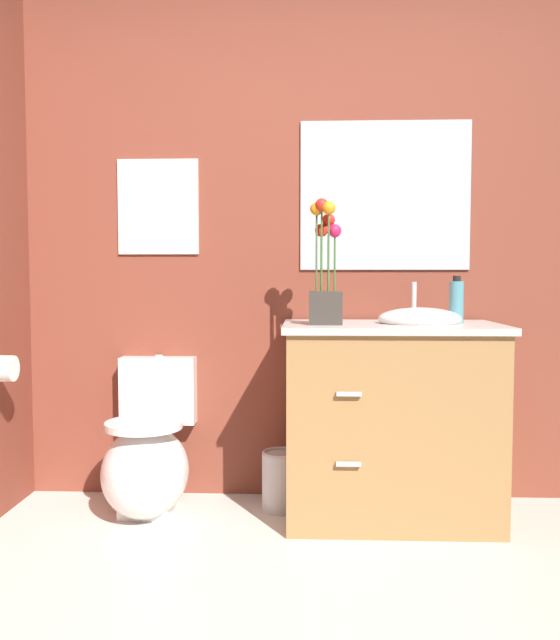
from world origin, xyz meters
The scene contains 9 objects.
wall_back centered at (0.20, 1.68, 1.25)m, with size 4.27×0.05×2.50m, color brown.
toilet centered at (-0.73, 1.38, 0.24)m, with size 0.38×0.59×0.69m.
vanity_cabinet centered at (0.35, 1.35, 0.44)m, with size 0.94×0.56×1.04m.
flower_vase centered at (0.06, 1.29, 1.04)m, with size 0.14×0.14×0.53m.
soap_bottle centered at (0.64, 1.39, 0.96)m, with size 0.06×0.06×0.21m.
trash_bin centered at (-0.13, 1.44, 0.14)m, with size 0.18×0.18×0.27m.
wall_poster centered at (-0.73, 1.64, 1.40)m, with size 0.39×0.01×0.45m, color silver.
wall_mirror centered at (0.35, 1.64, 1.45)m, with size 0.80×0.01×0.70m, color #B2BCC6.
toilet_paper_roll centered at (-1.30, 1.18, 0.68)m, with size 0.11×0.11×0.11m, color white.
Camera 1 is at (-0.01, -1.55, 1.06)m, focal length 37.38 mm.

